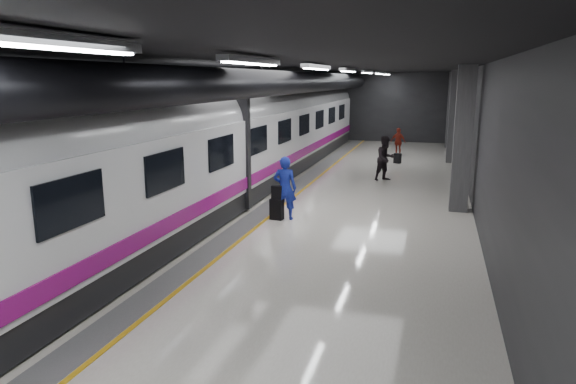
% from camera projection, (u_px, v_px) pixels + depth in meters
% --- Properties ---
extents(ground, '(40.00, 40.00, 0.00)m').
position_uv_depth(ground, '(303.00, 215.00, 15.67)').
color(ground, white).
rests_on(ground, ground).
extents(platform_hall, '(10.02, 40.02, 4.51)m').
position_uv_depth(platform_hall, '(303.00, 97.00, 15.89)').
color(platform_hall, black).
rests_on(platform_hall, ground).
extents(train, '(3.05, 38.00, 4.05)m').
position_uv_depth(train, '(204.00, 144.00, 16.11)').
color(train, black).
rests_on(train, ground).
extents(traveler_main, '(0.73, 0.52, 1.88)m').
position_uv_depth(traveler_main, '(285.00, 188.00, 15.09)').
color(traveler_main, blue).
rests_on(traveler_main, ground).
extents(suitcase_main, '(0.41, 0.29, 0.62)m').
position_uv_depth(suitcase_main, '(277.00, 209.00, 15.18)').
color(suitcase_main, black).
rests_on(suitcase_main, ground).
extents(shoulder_bag, '(0.31, 0.18, 0.40)m').
position_uv_depth(shoulder_bag, '(277.00, 192.00, 15.05)').
color(shoulder_bag, black).
rests_on(shoulder_bag, suitcase_main).
extents(traveler_far_a, '(1.13, 1.11, 1.83)m').
position_uv_depth(traveler_far_a, '(385.00, 158.00, 20.89)').
color(traveler_far_a, black).
rests_on(traveler_far_a, ground).
extents(traveler_far_b, '(0.95, 0.69, 1.50)m').
position_uv_depth(traveler_far_b, '(398.00, 142.00, 27.78)').
color(traveler_far_b, maroon).
rests_on(traveler_far_b, ground).
extents(suitcase_far, '(0.39, 0.32, 0.49)m').
position_uv_depth(suitcase_far, '(397.00, 158.00, 25.33)').
color(suitcase_far, black).
rests_on(suitcase_far, ground).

